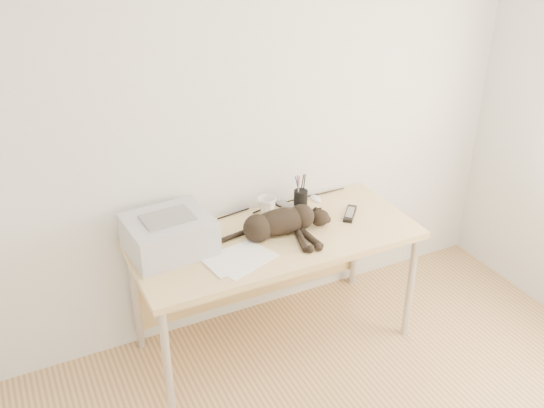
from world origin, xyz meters
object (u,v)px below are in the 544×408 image
mug (267,206)px  pen_cup (301,199)px  desk (269,249)px  printer (169,234)px  cat (278,224)px  mouse (316,197)px

mug → pen_cup: size_ratio=0.52×
desk → mug: 0.26m
pen_cup → printer: bearing=-172.3°
printer → mug: size_ratio=4.13×
mug → pen_cup: bearing=-5.9°
printer → cat: size_ratio=0.66×
desk → mouse: (0.42, 0.19, 0.15)m
desk → printer: printer is taller
desk → printer: (-0.57, 0.03, 0.23)m
cat → mouse: bearing=38.6°
printer → pen_cup: pen_cup is taller
desk → pen_cup: (0.28, 0.14, 0.19)m
printer → desk: bearing=-2.8°
desk → cat: 0.22m
printer → cat: printer is taller
pen_cup → mouse: 0.15m
desk → pen_cup: bearing=26.7°
desk → printer: bearing=177.2°
printer → mouse: 1.01m
desk → mouse: bearing=24.8°
cat → mouse: size_ratio=6.84×
cat → mug: cat is taller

